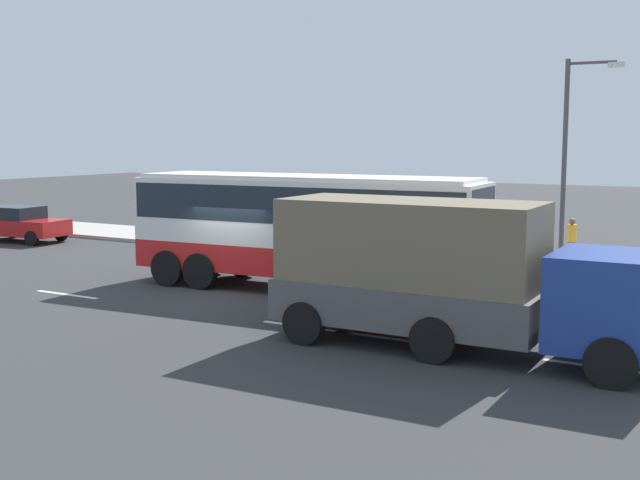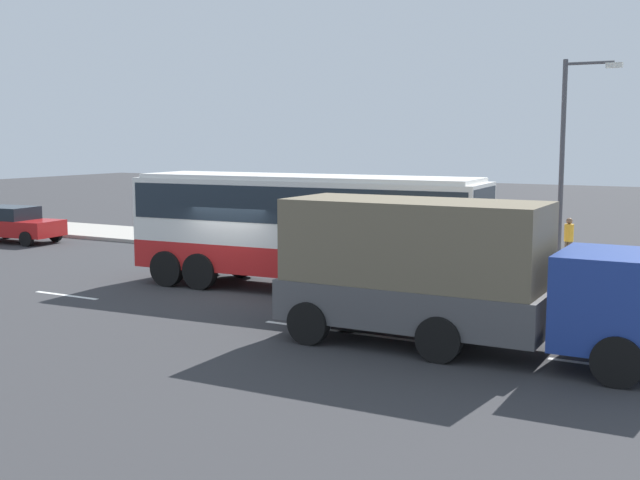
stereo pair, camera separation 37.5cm
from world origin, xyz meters
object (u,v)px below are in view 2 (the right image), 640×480
object	(u,v)px
cargo_truck	(454,272)
car_red_compact	(13,224)
pedestrian_at_crossing	(475,230)
coach_bus	(305,220)
street_lamp	(568,150)
pedestrian_near_curb	(569,238)

from	to	relation	value
cargo_truck	car_red_compact	size ratio (longest dim) A/B	1.93
cargo_truck	pedestrian_at_crossing	xyz separation A→B (m)	(-3.45, 12.07, -0.51)
coach_bus	cargo_truck	xyz separation A→B (m)	(6.11, -4.21, -0.45)
car_red_compact	pedestrian_at_crossing	size ratio (longest dim) A/B	2.44
coach_bus	pedestrian_at_crossing	xyz separation A→B (m)	(2.66, 7.86, -0.96)
coach_bus	street_lamp	size ratio (longest dim) A/B	1.57
coach_bus	car_red_compact	size ratio (longest dim) A/B	2.51
cargo_truck	pedestrian_near_curb	xyz separation A→B (m)	(-0.11, 12.21, -0.60)
car_red_compact	street_lamp	world-z (taller)	street_lamp
coach_bus	pedestrian_near_curb	distance (m)	10.05
street_lamp	cargo_truck	bearing A→B (deg)	-90.38
cargo_truck	pedestrian_at_crossing	world-z (taller)	cargo_truck
pedestrian_near_curb	street_lamp	distance (m)	3.40
pedestrian_at_crossing	street_lamp	world-z (taller)	street_lamp
cargo_truck	car_red_compact	distance (m)	24.12
pedestrian_near_curb	pedestrian_at_crossing	distance (m)	3.35
cargo_truck	pedestrian_at_crossing	distance (m)	12.56
coach_bus	car_red_compact	xyz separation A→B (m)	(-16.73, 3.51, -1.31)
car_red_compact	pedestrian_near_curb	distance (m)	23.17
car_red_compact	street_lamp	distance (m)	23.33
car_red_compact	coach_bus	bearing A→B (deg)	-17.74
car_red_compact	pedestrian_near_curb	xyz separation A→B (m)	(22.73, 4.48, 0.26)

